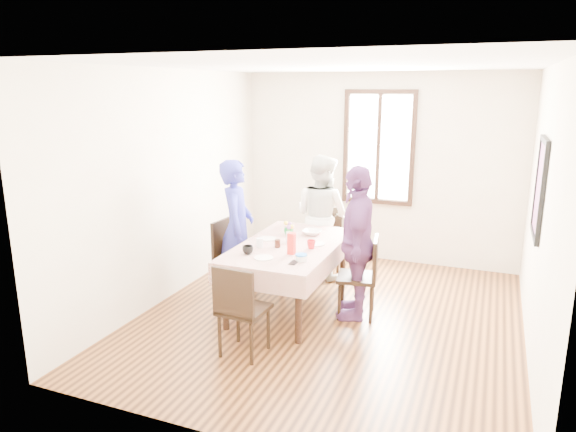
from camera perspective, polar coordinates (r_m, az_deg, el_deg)
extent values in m
plane|color=#311B0E|center=(5.92, 4.58, -10.98)|extent=(4.50, 4.50, 0.00)
plane|color=beige|center=(7.64, 9.83, 5.15)|extent=(4.00, 0.00, 4.00)
plane|color=beige|center=(5.29, 26.05, 0.05)|extent=(0.00, 4.50, 4.50)
cube|color=black|center=(7.58, 9.89, 7.37)|extent=(1.02, 0.06, 1.62)
cube|color=white|center=(7.59, 9.91, 7.37)|extent=(0.90, 0.02, 1.50)
cube|color=red|center=(5.54, 25.87, 2.77)|extent=(0.04, 0.76, 0.96)
cube|color=black|center=(6.03, 0.18, -6.60)|extent=(0.93, 1.70, 0.75)
cube|color=#5F0E04|center=(5.91, 0.18, -3.13)|extent=(1.05, 1.82, 0.01)
cube|color=black|center=(6.45, -5.76, -4.54)|extent=(0.46, 0.46, 0.91)
cube|color=black|center=(5.83, 7.56, -6.63)|extent=(0.48, 0.48, 0.91)
cube|color=black|center=(7.05, 3.69, -2.87)|extent=(0.47, 0.47, 0.91)
cube|color=black|center=(5.01, -4.84, -10.08)|extent=(0.44, 0.44, 0.91)
imported|color=#2C2E97|center=(6.33, -5.68, -1.32)|extent=(0.58, 0.71, 1.66)
imported|color=silver|center=(6.93, 3.68, -0.05)|extent=(0.96, 0.86, 1.64)
imported|color=#65356D|center=(5.71, 7.48, -2.91)|extent=(0.61, 1.06, 1.69)
imported|color=black|center=(5.56, -4.42, -3.71)|extent=(0.12, 0.12, 0.09)
imported|color=red|center=(5.73, 2.56, -3.12)|extent=(0.14, 0.14, 0.09)
imported|color=#0C7226|center=(6.26, 0.05, -1.69)|extent=(0.14, 0.14, 0.09)
imported|color=white|center=(6.27, 2.65, -1.81)|extent=(0.23, 0.23, 0.06)
cube|color=red|center=(5.52, 0.39, -3.04)|extent=(0.07, 0.07, 0.23)
cylinder|color=white|center=(5.33, 1.45, -4.63)|extent=(0.12, 0.12, 0.06)
cylinder|color=black|center=(5.77, -1.16, -3.03)|extent=(0.06, 0.06, 0.09)
cylinder|color=silver|center=(5.77, -3.11, -2.95)|extent=(0.07, 0.07, 0.11)
cube|color=black|center=(5.28, 0.63, -5.10)|extent=(0.07, 0.14, 0.01)
cylinder|color=silver|center=(5.94, 0.10, -2.31)|extent=(0.06, 0.06, 0.13)
cylinder|color=white|center=(6.09, -2.27, -2.50)|extent=(0.20, 0.20, 0.01)
cylinder|color=white|center=(5.89, 3.09, -3.07)|extent=(0.20, 0.20, 0.01)
cylinder|color=white|center=(5.42, -2.70, -4.59)|extent=(0.20, 0.20, 0.01)
cylinder|color=blue|center=(5.32, 1.45, -4.26)|extent=(0.12, 0.12, 0.01)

